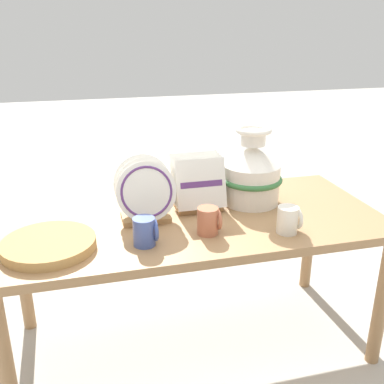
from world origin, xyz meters
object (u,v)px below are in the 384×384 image
wicker_charger_stack (49,245)px  mug_terracotta_glaze (209,221)px  dish_rack_square_plates (198,188)px  mug_cobalt_glaze (146,231)px  ceramic_vase (252,172)px  dish_rack_round_plates (145,196)px  mug_cream_glaze (289,220)px

wicker_charger_stack → mug_terracotta_glaze: (0.58, -0.02, 0.03)m
dish_rack_square_plates → wicker_charger_stack: 0.64m
mug_cobalt_glaze → ceramic_vase: bearing=29.4°
wicker_charger_stack → mug_terracotta_glaze: bearing=-1.8°
dish_rack_round_plates → mug_cobalt_glaze: bearing=-99.2°
mug_terracotta_glaze → dish_rack_round_plates: bearing=141.0°
wicker_charger_stack → mug_cobalt_glaze: (0.33, -0.05, 0.03)m
wicker_charger_stack → mug_cobalt_glaze: 0.34m
dish_rack_square_plates → mug_terracotta_glaze: size_ratio=2.19×
dish_rack_round_plates → wicker_charger_stack: bearing=-157.4°
dish_rack_round_plates → mug_cream_glaze: 0.56m
wicker_charger_stack → mug_cobalt_glaze: bearing=-8.5°
dish_rack_square_plates → mug_cream_glaze: dish_rack_square_plates is taller
dish_rack_square_plates → mug_terracotta_glaze: bearing=-95.6°
dish_rack_round_plates → mug_terracotta_glaze: 0.28m
mug_cobalt_glaze → mug_cream_glaze: bearing=-3.7°
ceramic_vase → mug_cobalt_glaze: bearing=-150.6°
dish_rack_round_plates → mug_terracotta_glaze: bearing=-39.0°
dish_rack_square_plates → mug_cream_glaze: 0.41m
dish_rack_round_plates → mug_terracotta_glaze: size_ratio=2.43×
wicker_charger_stack → mug_cream_glaze: (0.87, -0.08, 0.03)m
dish_rack_square_plates → mug_cream_glaze: (0.27, -0.31, -0.04)m
mug_cobalt_glaze → mug_cream_glaze: same height
dish_rack_square_plates → mug_cream_glaze: bearing=-49.2°
ceramic_vase → wicker_charger_stack: bearing=-164.3°
ceramic_vase → dish_rack_square_plates: ceramic_vase is taller
ceramic_vase → mug_cream_glaze: (0.03, -0.32, -0.09)m
dish_rack_square_plates → dish_rack_round_plates: bearing=-162.5°
dish_rack_round_plates → wicker_charger_stack: (-0.37, -0.15, -0.09)m
mug_cream_glaze → dish_rack_round_plates: bearing=154.8°
ceramic_vase → dish_rack_square_plates: size_ratio=1.47×
dish_rack_square_plates → wicker_charger_stack: (-0.60, -0.23, -0.07)m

